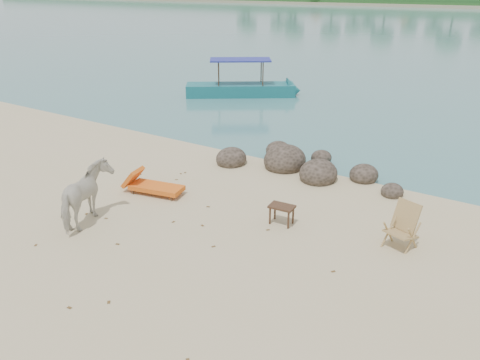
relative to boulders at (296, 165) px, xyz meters
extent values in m
ellipsoid|color=black|center=(-2.12, -0.69, -0.02)|extent=(1.02, 1.12, 0.76)
ellipsoid|color=black|center=(-0.42, 0.01, 0.04)|extent=(1.39, 1.53, 1.04)
ellipsoid|color=black|center=(0.98, -0.39, 0.01)|extent=(1.18, 1.30, 0.89)
ellipsoid|color=black|center=(2.18, 0.41, -0.04)|extent=(0.89, 0.98, 0.67)
ellipsoid|color=black|center=(3.28, -0.29, -0.09)|extent=(0.64, 0.71, 0.48)
ellipsoid|color=black|center=(-1.22, 1.01, -0.05)|extent=(0.88, 0.96, 0.66)
ellipsoid|color=black|center=(0.38, 1.21, -0.08)|extent=(0.71, 0.78, 0.53)
imported|color=silver|center=(-2.77, -6.26, 0.57)|extent=(1.47, 1.99, 1.53)
plane|color=brown|center=(0.13, -8.29, -0.19)|extent=(0.14, 0.14, 0.00)
plane|color=brown|center=(-2.76, -2.83, -0.19)|extent=(0.14, 0.14, 0.00)
plane|color=brown|center=(-2.97, -2.37, -0.19)|extent=(0.14, 0.14, 0.00)
plane|color=brown|center=(-0.76, -3.85, -0.19)|extent=(0.12, 0.12, 0.00)
plane|color=brown|center=(0.61, -5.49, -0.19)|extent=(0.14, 0.14, 0.00)
plane|color=brown|center=(-4.03, -3.14, -0.19)|extent=(0.12, 0.12, 0.00)
plane|color=brown|center=(-0.24, -4.81, -0.19)|extent=(0.13, 0.13, 0.00)
plane|color=brown|center=(-0.99, -5.06, -0.19)|extent=(0.11, 0.11, 0.00)
plane|color=brown|center=(-0.38, -8.82, -0.19)|extent=(0.11, 0.11, 0.00)
plane|color=brown|center=(3.38, -4.93, -0.19)|extent=(0.14, 0.14, 0.00)
plane|color=brown|center=(-2.96, -7.73, -0.19)|extent=(0.14, 0.14, 0.00)
plane|color=brown|center=(-1.37, -6.64, -0.19)|extent=(0.12, 0.12, 0.00)
plane|color=brown|center=(-2.91, -2.22, -0.19)|extent=(0.11, 0.11, 0.00)
plane|color=brown|center=(-3.25, -5.99, -0.19)|extent=(0.14, 0.14, 0.00)
plane|color=brown|center=(-2.61, -5.88, -0.19)|extent=(0.13, 0.13, 0.00)
plane|color=brown|center=(1.29, -4.10, -0.19)|extent=(0.14, 0.14, 0.00)
camera|label=1|loc=(6.32, -13.15, 5.55)|focal=35.00mm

